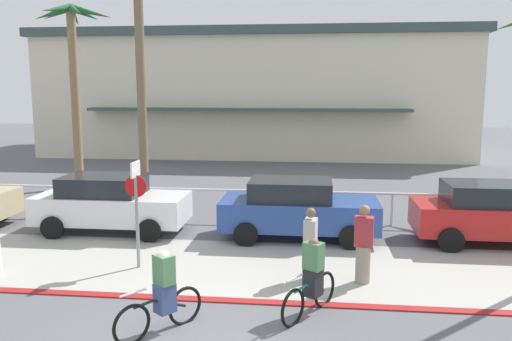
{
  "coord_description": "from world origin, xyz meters",
  "views": [
    {
      "loc": [
        2.09,
        -7.58,
        4.26
      ],
      "look_at": [
        0.57,
        6.0,
        2.06
      ],
      "focal_mm": 36.52,
      "sensor_mm": 36.0,
      "label": 1
    }
  ],
  "objects_px": {
    "pedestrian_1": "(310,247)",
    "car_red_3": "(495,213)",
    "palm_tree_0": "(73,53)",
    "palm_tree_1": "(139,12)",
    "cyclist_black_1": "(162,294)",
    "car_blue_2": "(297,208)",
    "stop_sign_bike_lane": "(136,199)",
    "cyclist_teal_0": "(312,279)",
    "pedestrian_0": "(363,247)",
    "car_white_1": "(110,203)"
  },
  "relations": [
    {
      "from": "cyclist_teal_0",
      "to": "pedestrian_1",
      "type": "distance_m",
      "value": 1.73
    },
    {
      "from": "car_white_1",
      "to": "cyclist_teal_0",
      "type": "distance_m",
      "value": 7.79
    },
    {
      "from": "car_red_3",
      "to": "palm_tree_1",
      "type": "bearing_deg",
      "value": 154.53
    },
    {
      "from": "car_red_3",
      "to": "cyclist_black_1",
      "type": "height_order",
      "value": "car_red_3"
    },
    {
      "from": "cyclist_black_1",
      "to": "car_blue_2",
      "type": "bearing_deg",
      "value": 70.3
    },
    {
      "from": "palm_tree_1",
      "to": "pedestrian_0",
      "type": "height_order",
      "value": "palm_tree_1"
    },
    {
      "from": "cyclist_teal_0",
      "to": "pedestrian_1",
      "type": "xyz_separation_m",
      "value": [
        -0.05,
        1.72,
        0.07
      ]
    },
    {
      "from": "palm_tree_0",
      "to": "palm_tree_1",
      "type": "relative_size",
      "value": 0.81
    },
    {
      "from": "cyclist_black_1",
      "to": "pedestrian_0",
      "type": "relative_size",
      "value": 0.85
    },
    {
      "from": "palm_tree_0",
      "to": "car_red_3",
      "type": "height_order",
      "value": "palm_tree_0"
    },
    {
      "from": "pedestrian_0",
      "to": "pedestrian_1",
      "type": "height_order",
      "value": "pedestrian_0"
    },
    {
      "from": "car_blue_2",
      "to": "palm_tree_1",
      "type": "bearing_deg",
      "value": 138.26
    },
    {
      "from": "pedestrian_1",
      "to": "car_red_3",
      "type": "bearing_deg",
      "value": 33.58
    },
    {
      "from": "car_red_3",
      "to": "pedestrian_0",
      "type": "relative_size",
      "value": 2.5
    },
    {
      "from": "palm_tree_1",
      "to": "pedestrian_0",
      "type": "relative_size",
      "value": 5.37
    },
    {
      "from": "cyclist_teal_0",
      "to": "pedestrian_1",
      "type": "bearing_deg",
      "value": 91.51
    },
    {
      "from": "car_white_1",
      "to": "cyclist_black_1",
      "type": "bearing_deg",
      "value": -60.92
    },
    {
      "from": "palm_tree_0",
      "to": "cyclist_teal_0",
      "type": "bearing_deg",
      "value": -49.23
    },
    {
      "from": "palm_tree_0",
      "to": "car_white_1",
      "type": "height_order",
      "value": "palm_tree_0"
    },
    {
      "from": "cyclist_black_1",
      "to": "pedestrian_1",
      "type": "distance_m",
      "value": 3.74
    },
    {
      "from": "palm_tree_0",
      "to": "car_white_1",
      "type": "bearing_deg",
      "value": -58.4
    },
    {
      "from": "car_blue_2",
      "to": "cyclist_teal_0",
      "type": "distance_m",
      "value": 4.98
    },
    {
      "from": "car_red_3",
      "to": "car_blue_2",
      "type": "bearing_deg",
      "value": -179.36
    },
    {
      "from": "car_blue_2",
      "to": "pedestrian_0",
      "type": "bearing_deg",
      "value": -64.7
    },
    {
      "from": "car_red_3",
      "to": "pedestrian_0",
      "type": "xyz_separation_m",
      "value": [
        -3.82,
        -3.33,
        -0.05
      ]
    },
    {
      "from": "palm_tree_0",
      "to": "car_red_3",
      "type": "distance_m",
      "value": 16.94
    },
    {
      "from": "stop_sign_bike_lane",
      "to": "car_blue_2",
      "type": "height_order",
      "value": "stop_sign_bike_lane"
    },
    {
      "from": "stop_sign_bike_lane",
      "to": "car_red_3",
      "type": "distance_m",
      "value": 9.52
    },
    {
      "from": "car_white_1",
      "to": "cyclist_teal_0",
      "type": "xyz_separation_m",
      "value": [
        5.95,
        -5.03,
        -0.18
      ]
    },
    {
      "from": "stop_sign_bike_lane",
      "to": "pedestrian_0",
      "type": "relative_size",
      "value": 1.45
    },
    {
      "from": "pedestrian_0",
      "to": "stop_sign_bike_lane",
      "type": "bearing_deg",
      "value": 175.66
    },
    {
      "from": "stop_sign_bike_lane",
      "to": "car_white_1",
      "type": "relative_size",
      "value": 0.58
    },
    {
      "from": "car_white_1",
      "to": "pedestrian_0",
      "type": "distance_m",
      "value": 7.81
    },
    {
      "from": "palm_tree_1",
      "to": "pedestrian_0",
      "type": "bearing_deg",
      "value": -48.58
    },
    {
      "from": "car_blue_2",
      "to": "cyclist_black_1",
      "type": "relative_size",
      "value": 2.93
    },
    {
      "from": "car_blue_2",
      "to": "cyclist_teal_0",
      "type": "bearing_deg",
      "value": -84.91
    },
    {
      "from": "car_blue_2",
      "to": "car_white_1",
      "type": "bearing_deg",
      "value": 179.28
    },
    {
      "from": "stop_sign_bike_lane",
      "to": "pedestrian_1",
      "type": "relative_size",
      "value": 1.55
    },
    {
      "from": "palm_tree_1",
      "to": "car_red_3",
      "type": "distance_m",
      "value": 14.32
    },
    {
      "from": "cyclist_black_1",
      "to": "pedestrian_0",
      "type": "distance_m",
      "value": 4.58
    },
    {
      "from": "palm_tree_0",
      "to": "palm_tree_1",
      "type": "xyz_separation_m",
      "value": [
        3.23,
        -0.98,
        1.44
      ]
    },
    {
      "from": "pedestrian_0",
      "to": "car_red_3",
      "type": "bearing_deg",
      "value": 41.1
    },
    {
      "from": "palm_tree_1",
      "to": "pedestrian_0",
      "type": "distance_m",
      "value": 13.4
    },
    {
      "from": "pedestrian_1",
      "to": "stop_sign_bike_lane",
      "type": "bearing_deg",
      "value": 174.89
    },
    {
      "from": "stop_sign_bike_lane",
      "to": "cyclist_teal_0",
      "type": "distance_m",
      "value": 4.7
    },
    {
      "from": "pedestrian_0",
      "to": "palm_tree_1",
      "type": "bearing_deg",
      "value": 131.42
    },
    {
      "from": "cyclist_black_1",
      "to": "pedestrian_1",
      "type": "xyz_separation_m",
      "value": [
        2.54,
        2.74,
        0.07
      ]
    },
    {
      "from": "palm_tree_1",
      "to": "car_white_1",
      "type": "relative_size",
      "value": 2.15
    },
    {
      "from": "cyclist_teal_0",
      "to": "pedestrian_0",
      "type": "bearing_deg",
      "value": 56.85
    },
    {
      "from": "cyclist_teal_0",
      "to": "pedestrian_0",
      "type": "relative_size",
      "value": 0.9
    }
  ]
}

